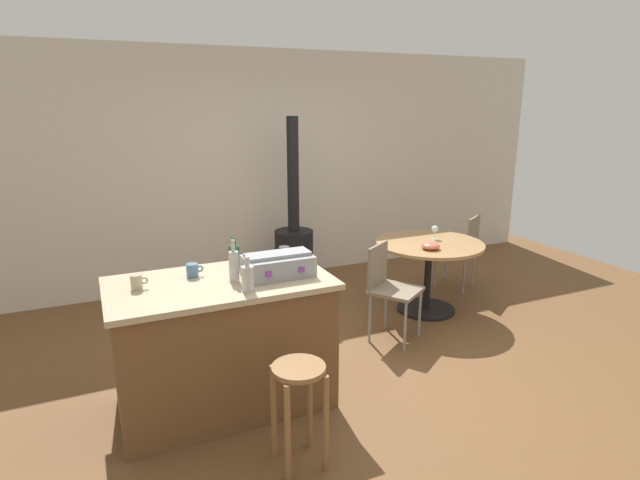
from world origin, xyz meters
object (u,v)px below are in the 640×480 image
object	(u,v)px
serving_bowl	(431,246)
cup_1	(137,282)
dining_table	(429,258)
bottle_1	(234,255)
cup_2	(284,253)
toolbox	(278,265)
folding_chair_far	(389,284)
wine_glass	(435,229)
folding_chair_near	(462,246)
wooden_stool	(299,394)
kitchen_island	(223,344)
bottle_2	(248,278)
bottle_0	(234,265)
wood_stove	(294,248)
cup_0	(193,270)

from	to	relation	value
serving_bowl	cup_1	bearing A→B (deg)	-168.18
dining_table	serving_bowl	bearing A→B (deg)	-124.58
bottle_1	cup_2	bearing A→B (deg)	-0.30
toolbox	cup_2	bearing A→B (deg)	62.45
folding_chair_far	wine_glass	world-z (taller)	wine_glass
folding_chair_near	wine_glass	xyz separation A→B (m)	(-0.64, -0.31, 0.33)
wooden_stool	bottle_1	distance (m)	1.20
kitchen_island	bottle_2	size ratio (longest dim) A/B	6.53
cup_1	cup_2	size ratio (longest dim) A/B	0.94
dining_table	bottle_2	size ratio (longest dim) A/B	4.76
bottle_0	bottle_1	xyz separation A→B (m)	(0.09, 0.31, -0.03)
kitchen_island	bottle_2	xyz separation A→B (m)	(0.12, -0.27, 0.56)
dining_table	wood_stove	bearing A→B (deg)	130.30
wooden_stool	folding_chair_far	distance (m)	1.86
kitchen_island	toolbox	xyz separation A→B (m)	(0.39, -0.07, 0.55)
bottle_0	cup_1	xyz separation A→B (m)	(-0.61, 0.10, -0.06)
bottle_2	cup_2	size ratio (longest dim) A/B	1.95
wood_stove	bottle_0	size ratio (longest dim) A/B	6.79
wood_stove	toolbox	distance (m)	2.35
wooden_stool	cup_2	distance (m)	1.23
wooden_stool	wood_stove	distance (m)	3.03
cup_1	wine_glass	xyz separation A→B (m)	(2.99, 0.87, -0.15)
cup_0	serving_bowl	distance (m)	2.40
wooden_stool	toolbox	xyz separation A→B (m)	(0.15, 0.73, 0.56)
kitchen_island	wine_glass	xyz separation A→B (m)	(2.46, 0.91, 0.37)
cup_2	serving_bowl	xyz separation A→B (m)	(1.63, 0.36, -0.22)
wood_stove	kitchen_island	bearing A→B (deg)	-123.52
folding_chair_far	bottle_1	xyz separation A→B (m)	(-1.46, -0.18, 0.50)
wooden_stool	folding_chair_near	xyz separation A→B (m)	(2.85, 2.03, 0.05)
dining_table	cup_1	world-z (taller)	cup_1
wood_stove	cup_1	size ratio (longest dim) A/B	17.83
folding_chair_near	serving_bowl	xyz separation A→B (m)	(-0.90, -0.61, 0.26)
dining_table	bottle_0	world-z (taller)	bottle_0
cup_1	dining_table	bearing A→B (deg)	15.26
cup_1	cup_2	world-z (taller)	cup_2
bottle_2	folding_chair_far	bearing A→B (deg)	25.27
toolbox	bottle_0	xyz separation A→B (m)	(-0.31, 0.02, 0.03)
cup_1	bottle_0	bearing A→B (deg)	-9.62
folding_chair_near	wood_stove	distance (m)	1.93
wood_stove	cup_1	distance (m)	2.76
kitchen_island	cup_1	distance (m)	0.74
folding_chair_near	cup_0	xyz separation A→B (m)	(-3.25, -1.07, 0.48)
dining_table	wooden_stool	bearing A→B (deg)	-142.07
folding_chair_near	cup_2	distance (m)	2.76
dining_table	bottle_1	world-z (taller)	bottle_1
bottle_0	folding_chair_far	bearing A→B (deg)	17.84
bottle_2	serving_bowl	size ratio (longest dim) A/B	1.27
toolbox	bottle_2	distance (m)	0.34
kitchen_island	cup_2	size ratio (longest dim) A/B	12.73
cup_0	wine_glass	distance (m)	2.72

